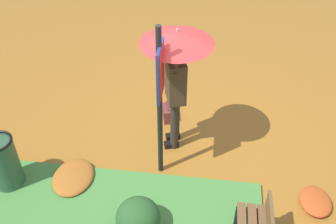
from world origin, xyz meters
TOP-DOWN VIEW (x-y plane):
  - ground_plane at (0.00, 0.00)m, footprint 18.00×18.00m
  - person_with_umbrella at (-0.18, -0.17)m, footprint 0.96×0.96m
  - info_sign_post at (0.33, -0.30)m, footprint 0.44×0.07m
  - handbag at (-0.81, -0.36)m, footprint 0.33×0.21m
  - trash_bin at (0.87, -2.35)m, footprint 0.42×0.42m
  - shrub_cluster at (1.40, -0.45)m, footprint 0.60×0.55m
  - leaf_pile_near_person at (0.68, 1.81)m, footprint 0.52×0.42m
  - leaf_pile_by_bench at (0.70, -1.50)m, footprint 0.71×0.56m

SIDE VIEW (x-z plane):
  - ground_plane at x=0.00m, z-range 0.00..0.00m
  - leaf_pile_near_person at x=0.68m, z-range 0.00..0.12m
  - leaf_pile_by_bench at x=0.70m, z-range 0.00..0.16m
  - handbag at x=-0.81m, z-range -0.06..0.31m
  - shrub_cluster at x=1.40m, z-range -0.02..0.48m
  - trash_bin at x=0.87m, z-range 0.00..0.84m
  - info_sign_post at x=0.33m, z-range 0.29..2.59m
  - person_with_umbrella at x=-0.18m, z-range 0.53..2.57m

